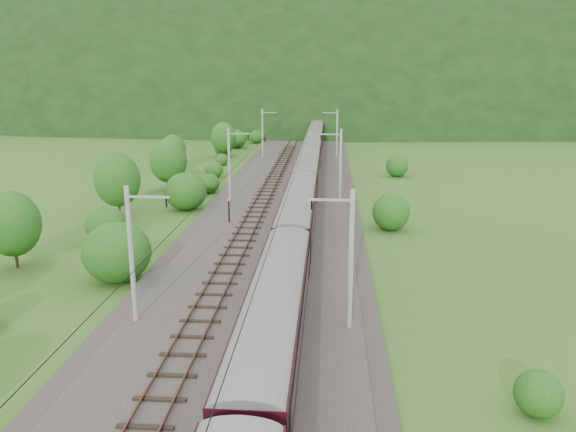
{
  "coord_description": "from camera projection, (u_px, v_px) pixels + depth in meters",
  "views": [
    {
      "loc": [
        4.86,
        -29.48,
        14.45
      ],
      "look_at": [
        1.57,
        15.96,
        2.6
      ],
      "focal_mm": 35.0,
      "sensor_mm": 36.0,
      "label": 1
    }
  ],
  "objects": [
    {
      "name": "mountain_main",
      "position": [
        320.0,
        100.0,
        283.4
      ],
      "size": [
        504.0,
        360.0,
        244.0
      ],
      "primitive_type": "ellipsoid",
      "color": "black",
      "rests_on": "ground"
    },
    {
      "name": "train",
      "position": [
        308.0,
        166.0,
        67.45
      ],
      "size": [
        2.76,
        152.13,
        4.79
      ],
      "color": "black",
      "rests_on": "ground"
    },
    {
      "name": "track_left",
      "position": [
        230.0,
        264.0,
        42.16
      ],
      "size": [
        2.4,
        220.0,
        0.27
      ],
      "color": "#523123",
      "rests_on": "railbed"
    },
    {
      "name": "vegetation_right",
      "position": [
        406.0,
        210.0,
        54.1
      ],
      "size": [
        7.01,
        88.59,
        3.1
      ],
      "color": "#204F15",
      "rests_on": "ground"
    },
    {
      "name": "catenary_left",
      "position": [
        230.0,
        162.0,
        62.62
      ],
      "size": [
        2.54,
        192.28,
        8.0
      ],
      "color": "gray",
      "rests_on": "railbed"
    },
    {
      "name": "vegetation_left",
      "position": [
        86.0,
        224.0,
        44.22
      ],
      "size": [
        13.31,
        148.69,
        7.08
      ],
      "color": "#204F15",
      "rests_on": "ground"
    },
    {
      "name": "hazard_post_near",
      "position": [
        295.0,
        165.0,
        82.36
      ],
      "size": [
        0.15,
        0.15,
        1.41
      ],
      "primitive_type": "cylinder",
      "color": "red",
      "rests_on": "railbed"
    },
    {
      "name": "railbed",
      "position": [
        261.0,
        267.0,
        42.05
      ],
      "size": [
        14.0,
        220.0,
        0.3
      ],
      "primitive_type": "cube",
      "color": "#38332D",
      "rests_on": "ground"
    },
    {
      "name": "track_right",
      "position": [
        293.0,
        265.0,
        41.82
      ],
      "size": [
        2.4,
        220.0,
        0.27
      ],
      "color": "#523123",
      "rests_on": "railbed"
    },
    {
      "name": "signal",
      "position": [
        229.0,
        208.0,
        53.8
      ],
      "size": [
        0.25,
        0.25,
        2.29
      ],
      "color": "black",
      "rests_on": "railbed"
    },
    {
      "name": "overhead_wires",
      "position": [
        260.0,
        176.0,
        40.3
      ],
      "size": [
        4.83,
        198.0,
        0.03
      ],
      "color": "black",
      "rests_on": "ground"
    },
    {
      "name": "catenary_right",
      "position": [
        340.0,
        164.0,
        61.76
      ],
      "size": [
        2.54,
        192.28,
        8.0
      ],
      "color": "gray",
      "rests_on": "railbed"
    },
    {
      "name": "ground",
      "position": [
        241.0,
        328.0,
        32.43
      ],
      "size": [
        600.0,
        600.0,
        0.0
      ],
      "primitive_type": "plane",
      "color": "#2D591C",
      "rests_on": "ground"
    },
    {
      "name": "mountain_ridge",
      "position": [
        117.0,
        96.0,
        330.41
      ],
      "size": [
        336.0,
        280.0,
        132.0
      ],
      "primitive_type": "ellipsoid",
      "color": "black",
      "rests_on": "ground"
    },
    {
      "name": "hazard_post_far",
      "position": [
        293.0,
        183.0,
        68.2
      ],
      "size": [
        0.18,
        0.18,
        1.65
      ],
      "primitive_type": "cylinder",
      "color": "red",
      "rests_on": "railbed"
    }
  ]
}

